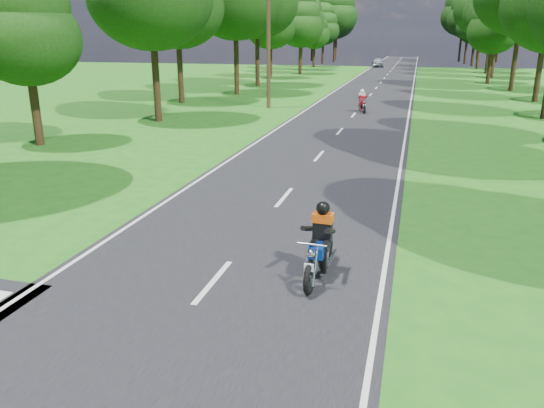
% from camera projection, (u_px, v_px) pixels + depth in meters
% --- Properties ---
extents(ground, '(160.00, 160.00, 0.00)m').
position_uv_depth(ground, '(170.00, 334.00, 8.82)').
color(ground, '#1E6216').
rests_on(ground, ground).
extents(main_road, '(7.00, 140.00, 0.02)m').
position_uv_depth(main_road, '(381.00, 83.00, 54.80)').
color(main_road, black).
rests_on(main_road, ground).
extents(road_markings, '(7.40, 140.00, 0.01)m').
position_uv_depth(road_markings, '(378.00, 84.00, 53.11)').
color(road_markings, silver).
rests_on(road_markings, main_road).
extents(treeline, '(40.00, 115.35, 14.78)m').
position_uv_depth(treeline, '(404.00, 3.00, 61.19)').
color(treeline, black).
rests_on(treeline, ground).
extents(telegraph_pole, '(1.20, 0.26, 8.00)m').
position_uv_depth(telegraph_pole, '(268.00, 46.00, 34.82)').
color(telegraph_pole, '#382616').
rests_on(telegraph_pole, ground).
extents(rider_near_blue, '(0.73, 1.91, 1.56)m').
position_uv_depth(rider_near_blue, '(320.00, 241.00, 10.64)').
color(rider_near_blue, navy).
rests_on(rider_near_blue, main_road).
extents(rider_far_red, '(1.04, 1.83, 1.45)m').
position_uv_depth(rider_far_red, '(362.00, 101.00, 33.69)').
color(rider_far_red, '#B30D13').
rests_on(rider_far_red, main_road).
extents(distant_car, '(2.17, 4.27, 1.39)m').
position_uv_depth(distant_car, '(378.00, 62.00, 81.21)').
color(distant_car, '#AAADB1').
rests_on(distant_car, main_road).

